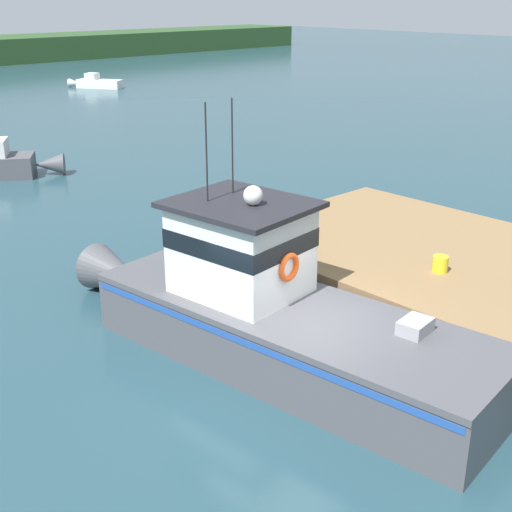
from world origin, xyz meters
TOP-DOWN VIEW (x-y plane):
  - ground_plane at (0.00, 0.00)m, footprint 200.00×200.00m
  - dock at (4.80, 0.00)m, footprint 6.00×9.00m
  - main_fishing_boat at (0.13, 0.80)m, footprint 3.50×9.95m
  - crate_stack_mid_dock at (3.17, 3.68)m, footprint 0.70×0.60m
  - bait_bucket at (3.71, -0.64)m, footprint 0.32×0.32m
  - moored_boat_far_left at (18.55, 37.91)m, footprint 2.88×3.98m

SIDE VIEW (x-z plane):
  - ground_plane at x=0.00m, z-range 0.00..0.00m
  - moored_boat_far_left at x=18.55m, z-range -0.17..0.89m
  - main_fishing_boat at x=0.13m, z-range -1.39..3.41m
  - dock at x=4.80m, z-range 0.47..1.67m
  - bait_bucket at x=3.71m, z-range 1.20..1.54m
  - crate_stack_mid_dock at x=3.17m, z-range 1.20..1.61m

